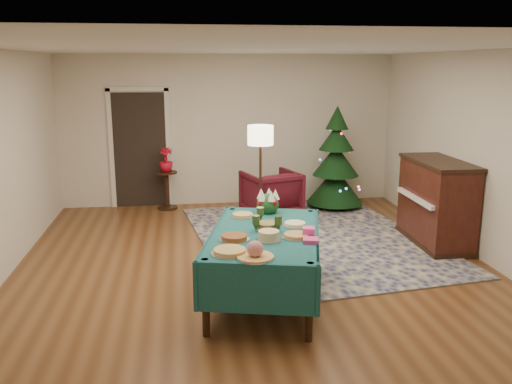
{
  "coord_description": "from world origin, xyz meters",
  "views": [
    {
      "loc": [
        -0.86,
        -6.29,
        2.5
      ],
      "look_at": [
        0.03,
        0.16,
        0.98
      ],
      "focal_mm": 38.0,
      "sensor_mm": 36.0,
      "label": 1
    }
  ],
  "objects": [
    {
      "name": "platter_4",
      "position": [
        0.28,
        -1.07,
        0.79
      ],
      "size": [
        0.3,
        0.3,
        0.04
      ],
      "color": "silver",
      "rests_on": "buffet_table"
    },
    {
      "name": "armchair",
      "position": [
        0.61,
        2.46,
        0.43
      ],
      "size": [
        1.04,
        1.0,
        0.86
      ],
      "primitive_type": "imported",
      "rotation": [
        0.0,
        0.0,
        3.45
      ],
      "color": "#4E101B",
      "rests_on": "ground"
    },
    {
      "name": "platter_0",
      "position": [
        -0.44,
        -1.47,
        0.79
      ],
      "size": [
        0.36,
        0.36,
        0.05
      ],
      "color": "silver",
      "rests_on": "buffet_table"
    },
    {
      "name": "goblet_1",
      "position": [
        0.13,
        -0.86,
        0.87
      ],
      "size": [
        0.08,
        0.08,
        0.18
      ],
      "color": "#2D471E",
      "rests_on": "buffet_table"
    },
    {
      "name": "platter_3",
      "position": [
        -0.02,
        -1.13,
        0.82
      ],
      "size": [
        0.25,
        0.25,
        0.1
      ],
      "color": "silver",
      "rests_on": "buffet_table"
    },
    {
      "name": "platter_5",
      "position": [
        0.03,
        -0.74,
        0.81
      ],
      "size": [
        0.28,
        0.28,
        0.07
      ],
      "color": "silver",
      "rests_on": "buffet_table"
    },
    {
      "name": "buffet_table",
      "position": [
        -0.01,
        -0.83,
        0.62
      ],
      "size": [
        1.59,
        2.19,
        0.77
      ],
      "color": "black",
      "rests_on": "ground"
    },
    {
      "name": "goblet_0",
      "position": [
        -0.01,
        -0.48,
        0.87
      ],
      "size": [
        0.08,
        0.08,
        0.18
      ],
      "color": "#2D471E",
      "rests_on": "buffet_table"
    },
    {
      "name": "potted_plant",
      "position": [
        -1.14,
        3.2,
        0.8
      ],
      "size": [
        0.24,
        0.43,
        0.24
      ],
      "primitive_type": "imported",
      "color": "red",
      "rests_on": "side_table"
    },
    {
      "name": "goblet_2",
      "position": [
        -0.1,
        -0.81,
        0.87
      ],
      "size": [
        0.08,
        0.08,
        0.18
      ],
      "color": "#2D471E",
      "rests_on": "buffet_table"
    },
    {
      "name": "centerpiece",
      "position": [
        0.14,
        -0.07,
        0.9
      ],
      "size": [
        0.28,
        0.28,
        0.32
      ],
      "color": "#1E4C1E",
      "rests_on": "buffet_table"
    },
    {
      "name": "christmas_tree",
      "position": [
        1.84,
        2.9,
        0.82
      ],
      "size": [
        1.15,
        1.15,
        1.82
      ],
      "color": "black",
      "rests_on": "ground"
    },
    {
      "name": "room_shell",
      "position": [
        0.0,
        0.0,
        1.35
      ],
      "size": [
        7.0,
        7.0,
        7.0
      ],
      "color": "#593319",
      "rests_on": "ground"
    },
    {
      "name": "platter_2",
      "position": [
        -0.36,
        -1.06,
        0.8
      ],
      "size": [
        0.31,
        0.31,
        0.05
      ],
      "color": "silver",
      "rests_on": "buffet_table"
    },
    {
      "name": "napkin_stack",
      "position": [
        0.39,
        -1.24,
        0.79
      ],
      "size": [
        0.19,
        0.19,
        0.04
      ],
      "primitive_type": "cube",
      "rotation": [
        0.0,
        0.0,
        -0.24
      ],
      "color": "#E53F81",
      "rests_on": "buffet_table"
    },
    {
      "name": "floor_lamp",
      "position": [
        0.32,
        1.77,
        1.38
      ],
      "size": [
        0.39,
        0.39,
        1.62
      ],
      "color": "#A57F3F",
      "rests_on": "ground"
    },
    {
      "name": "piano",
      "position": [
        2.69,
        0.71,
        0.59
      ],
      "size": [
        0.69,
        1.42,
        1.22
      ],
      "color": "black",
      "rests_on": "ground"
    },
    {
      "name": "doorway",
      "position": [
        -1.6,
        3.48,
        1.1
      ],
      "size": [
        1.08,
        0.04,
        2.16
      ],
      "color": "black",
      "rests_on": "ground"
    },
    {
      "name": "rug",
      "position": [
        1.0,
        1.17,
        0.01
      ],
      "size": [
        3.75,
        4.6,
        0.02
      ],
      "primitive_type": "cube",
      "rotation": [
        0.0,
        0.0,
        0.14
      ],
      "color": "#141C4C",
      "rests_on": "ground"
    },
    {
      "name": "gift_box",
      "position": [
        0.41,
        -1.07,
        0.82
      ],
      "size": [
        0.15,
        0.15,
        0.1
      ],
      "primitive_type": "cube",
      "rotation": [
        0.0,
        0.0,
        -0.24
      ],
      "color": "#F343A7",
      "rests_on": "buffet_table"
    },
    {
      "name": "side_table",
      "position": [
        -1.14,
        3.2,
        0.33
      ],
      "size": [
        0.38,
        0.38,
        0.68
      ],
      "color": "black",
      "rests_on": "ground"
    },
    {
      "name": "platter_7",
      "position": [
        -0.18,
        -0.23,
        0.79
      ],
      "size": [
        0.28,
        0.28,
        0.04
      ],
      "color": "silver",
      "rests_on": "buffet_table"
    },
    {
      "name": "platter_1",
      "position": [
        -0.22,
        -1.62,
        0.83
      ],
      "size": [
        0.36,
        0.36,
        0.17
      ],
      "color": "silver",
      "rests_on": "buffet_table"
    },
    {
      "name": "platter_6",
      "position": [
        0.35,
        -0.67,
        0.79
      ],
      "size": [
        0.27,
        0.27,
        0.04
      ],
      "color": "silver",
      "rests_on": "buffet_table"
    }
  ]
}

